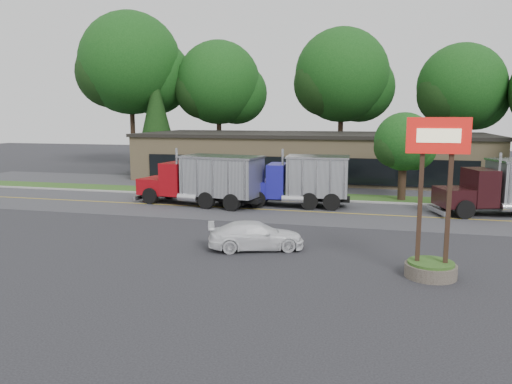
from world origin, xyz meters
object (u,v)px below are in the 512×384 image
bilo_sign (433,224)px  rally_car (256,236)px  dump_truck_blue (303,180)px  dump_truck_red (206,179)px

bilo_sign → rally_car: bearing=163.3°
rally_car → bilo_sign: bearing=-126.7°
bilo_sign → rally_car: bilo_sign is taller
bilo_sign → rally_car: 7.78m
bilo_sign → dump_truck_blue: 14.97m
dump_truck_red → dump_truck_blue: size_ratio=1.30×
dump_truck_red → dump_truck_blue: bearing=-159.3°
dump_truck_red → rally_car: 11.57m
bilo_sign → dump_truck_red: 17.93m
bilo_sign → dump_truck_red: (-13.28, 12.05, -0.21)m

